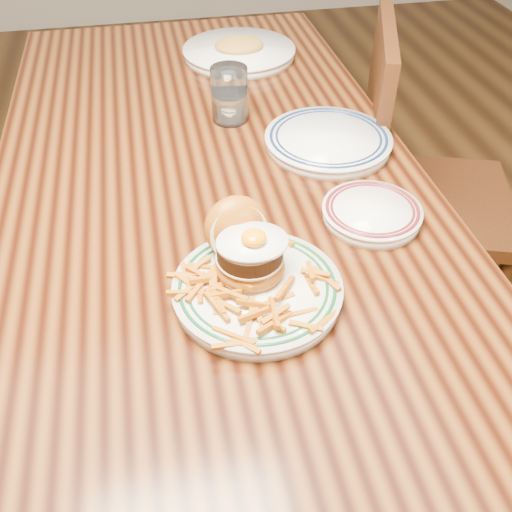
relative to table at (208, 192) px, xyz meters
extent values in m
plane|color=black|center=(0.00, 0.00, -0.66)|extent=(6.00, 6.00, 0.00)
cube|color=black|center=(0.00, 0.00, 0.06)|extent=(0.85, 1.60, 0.05)
cylinder|color=black|center=(-0.36, 0.74, -0.31)|extent=(0.07, 0.07, 0.70)
cylinder|color=black|center=(0.36, 0.74, -0.31)|extent=(0.07, 0.07, 0.70)
cube|color=#411E0D|center=(0.64, 0.14, -0.23)|extent=(0.54, 0.54, 0.04)
cube|color=#411E0D|center=(0.46, 0.21, 0.02)|extent=(0.17, 0.41, 0.46)
cylinder|color=#411E0D|center=(0.87, 0.26, -0.45)|extent=(0.04, 0.04, 0.42)
cylinder|color=#411E0D|center=(0.53, 0.38, -0.45)|extent=(0.04, 0.04, 0.42)
cylinder|color=#411E0D|center=(0.75, -0.09, -0.45)|extent=(0.04, 0.04, 0.42)
cylinder|color=#411E0D|center=(0.41, 0.03, -0.45)|extent=(0.04, 0.04, 0.42)
cylinder|color=white|center=(0.03, -0.42, 0.10)|extent=(0.26, 0.26, 0.02)
cylinder|color=white|center=(0.03, -0.42, 0.11)|extent=(0.26, 0.26, 0.01)
torus|color=#0C461F|center=(0.03, -0.42, 0.11)|extent=(0.24, 0.24, 0.01)
torus|color=#0C461F|center=(0.03, -0.42, 0.11)|extent=(0.22, 0.22, 0.01)
ellipsoid|color=#A45D15|center=(0.02, -0.38, 0.13)|extent=(0.11, 0.11, 0.05)
cylinder|color=beige|center=(0.02, -0.38, 0.14)|extent=(0.10, 0.10, 0.00)
cylinder|color=black|center=(0.02, -0.38, 0.16)|extent=(0.10, 0.10, 0.03)
ellipsoid|color=white|center=(0.02, -0.39, 0.17)|extent=(0.11, 0.09, 0.01)
ellipsoid|color=orange|center=(0.03, -0.39, 0.18)|extent=(0.04, 0.04, 0.02)
ellipsoid|color=#A45D15|center=(0.01, -0.32, 0.16)|extent=(0.12, 0.10, 0.12)
cylinder|color=beige|center=(0.01, -0.34, 0.15)|extent=(0.10, 0.05, 0.09)
cylinder|color=white|center=(0.26, -0.27, 0.10)|extent=(0.17, 0.17, 0.02)
cylinder|color=white|center=(0.26, -0.27, 0.11)|extent=(0.18, 0.18, 0.01)
torus|color=#5A1419|center=(0.26, -0.27, 0.11)|extent=(0.17, 0.17, 0.01)
torus|color=#5A1419|center=(0.26, -0.27, 0.11)|extent=(0.15, 0.15, 0.01)
cube|color=silver|center=(0.28, -0.26, 0.11)|extent=(0.10, 0.07, 0.00)
cylinder|color=white|center=(0.26, -0.01, 0.10)|extent=(0.26, 0.26, 0.02)
cylinder|color=white|center=(0.26, -0.01, 0.11)|extent=(0.27, 0.27, 0.01)
torus|color=#0E1F46|center=(0.26, -0.01, 0.11)|extent=(0.25, 0.25, 0.01)
torus|color=#0E1F46|center=(0.26, -0.01, 0.11)|extent=(0.22, 0.22, 0.01)
cylinder|color=white|center=(0.08, 0.15, 0.15)|extent=(0.08, 0.08, 0.12)
cylinder|color=silver|center=(0.08, 0.15, 0.12)|extent=(0.07, 0.07, 0.06)
cylinder|color=white|center=(0.16, 0.49, 0.10)|extent=(0.30, 0.30, 0.02)
cylinder|color=white|center=(0.16, 0.49, 0.11)|extent=(0.30, 0.30, 0.01)
ellipsoid|color=gold|center=(0.16, 0.49, 0.12)|extent=(0.13, 0.11, 0.04)
camera|label=1|loc=(-0.10, -1.02, 0.72)|focal=40.00mm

